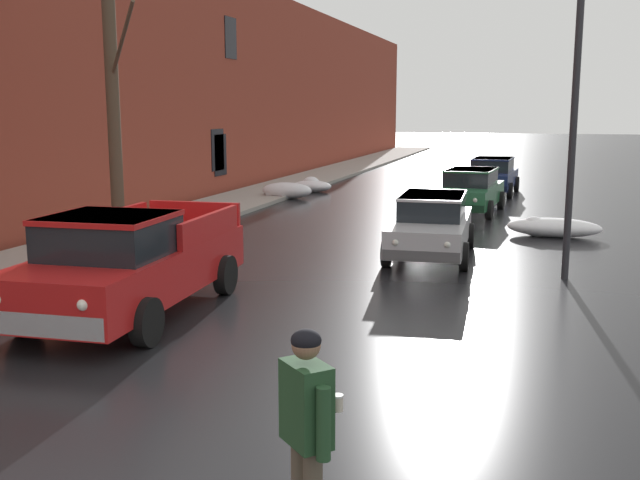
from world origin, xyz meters
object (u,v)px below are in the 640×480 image
(bare_tree_second_along_sidewalk, at_px, (110,82))
(street_lamp_post, at_px, (574,118))
(sedan_green_parked_kerbside_mid, at_px, (470,190))
(sedan_darkblue_parked_far_down_block, at_px, (492,175))
(pedestrian_with_coffee, at_px, (307,422))
(sedan_silver_parked_kerbside_close, at_px, (432,224))
(pickup_truck_red_approaching_near_lane, at_px, (130,263))

(bare_tree_second_along_sidewalk, relative_size, street_lamp_post, 1.40)
(sedan_green_parked_kerbside_mid, distance_m, sedan_darkblue_parked_far_down_block, 5.80)
(bare_tree_second_along_sidewalk, distance_m, pedestrian_with_coffee, 12.79)
(sedan_silver_parked_kerbside_close, relative_size, sedan_green_parked_kerbside_mid, 1.02)
(sedan_green_parked_kerbside_mid, bearing_deg, pickup_truck_red_approaching_near_lane, -106.53)
(pickup_truck_red_approaching_near_lane, bearing_deg, pedestrian_with_coffee, -48.67)
(bare_tree_second_along_sidewalk, relative_size, sedan_darkblue_parked_far_down_block, 1.82)
(pickup_truck_red_approaching_near_lane, distance_m, sedan_green_parked_kerbside_mid, 14.56)
(pickup_truck_red_approaching_near_lane, relative_size, sedan_darkblue_parked_far_down_block, 1.24)
(pedestrian_with_coffee, relative_size, street_lamp_post, 0.31)
(pickup_truck_red_approaching_near_lane, bearing_deg, bare_tree_second_along_sidewalk, 124.10)
(pickup_truck_red_approaching_near_lane, height_order, sedan_silver_parked_kerbside_close, pickup_truck_red_approaching_near_lane)
(pickup_truck_red_approaching_near_lane, relative_size, pedestrian_with_coffee, 3.05)
(bare_tree_second_along_sidewalk, xyz_separation_m, pedestrian_with_coffee, (7.72, -9.78, -2.91))
(sedan_silver_parked_kerbside_close, xyz_separation_m, sedan_green_parked_kerbside_mid, (0.13, 7.55, 0.00))
(bare_tree_second_along_sidewalk, relative_size, sedan_silver_parked_kerbside_close, 1.77)
(sedan_darkblue_parked_far_down_block, distance_m, pedestrian_with_coffee, 25.18)
(sedan_green_parked_kerbside_mid, xyz_separation_m, street_lamp_post, (2.78, -9.10, 2.43))
(sedan_silver_parked_kerbside_close, height_order, street_lamp_post, street_lamp_post)
(bare_tree_second_along_sidewalk, bearing_deg, sedan_green_parked_kerbside_mid, 53.62)
(bare_tree_second_along_sidewalk, xyz_separation_m, sedan_green_parked_kerbside_mid, (7.08, 9.61, -3.19))
(sedan_silver_parked_kerbside_close, relative_size, pedestrian_with_coffee, 2.53)
(sedan_green_parked_kerbside_mid, relative_size, pedestrian_with_coffee, 2.49)
(sedan_darkblue_parked_far_down_block, relative_size, street_lamp_post, 0.77)
(sedan_silver_parked_kerbside_close, height_order, sedan_green_parked_kerbside_mid, same)
(sedan_green_parked_kerbside_mid, bearing_deg, street_lamp_post, -73.02)
(sedan_darkblue_parked_far_down_block, distance_m, street_lamp_post, 15.29)
(sedan_darkblue_parked_far_down_block, bearing_deg, sedan_silver_parked_kerbside_close, -91.88)
(pedestrian_with_coffee, bearing_deg, pickup_truck_red_approaching_near_lane, 131.33)
(sedan_silver_parked_kerbside_close, height_order, pedestrian_with_coffee, pedestrian_with_coffee)
(sedan_green_parked_kerbside_mid, bearing_deg, sedan_silver_parked_kerbside_close, -91.01)
(sedan_silver_parked_kerbside_close, distance_m, street_lamp_post, 4.09)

